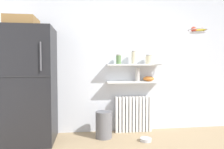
# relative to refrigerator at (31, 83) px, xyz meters

# --- Properties ---
(back_wall) EXTENTS (7.04, 0.10, 2.60)m
(back_wall) POSITION_rel_refrigerator_xyz_m (1.48, 0.40, 0.38)
(back_wall) COLOR silver
(back_wall) RESTS_ON ground_plane
(refrigerator) EXTENTS (0.72, 0.72, 1.93)m
(refrigerator) POSITION_rel_refrigerator_xyz_m (0.00, 0.00, 0.00)
(refrigerator) COLOR black
(refrigerator) RESTS_ON ground_plane
(radiator) EXTENTS (0.65, 0.12, 0.63)m
(radiator) POSITION_rel_refrigerator_xyz_m (1.70, 0.27, -0.61)
(radiator) COLOR white
(radiator) RESTS_ON ground_plane
(wall_shelf_lower) EXTENTS (0.96, 0.22, 0.02)m
(wall_shelf_lower) POSITION_rel_refrigerator_xyz_m (1.70, 0.24, -0.02)
(wall_shelf_lower) COLOR white
(wall_shelf_upper) EXTENTS (0.96, 0.22, 0.02)m
(wall_shelf_upper) POSITION_rel_refrigerator_xyz_m (1.70, 0.24, 0.28)
(wall_shelf_upper) COLOR white
(storage_jar_0) EXTENTS (0.09, 0.09, 0.17)m
(storage_jar_0) POSITION_rel_refrigerator_xyz_m (1.43, 0.24, 0.38)
(storage_jar_0) COLOR #5B7F4C
(storage_jar_0) RESTS_ON wall_shelf_upper
(storage_jar_1) EXTENTS (0.09, 0.09, 0.23)m
(storage_jar_1) POSITION_rel_refrigerator_xyz_m (1.70, 0.24, 0.41)
(storage_jar_1) COLOR beige
(storage_jar_1) RESTS_ON wall_shelf_upper
(storage_jar_2) EXTENTS (0.12, 0.12, 0.17)m
(storage_jar_2) POSITION_rel_refrigerator_xyz_m (1.97, 0.24, 0.38)
(storage_jar_2) COLOR beige
(storage_jar_2) RESTS_ON wall_shelf_upper
(vase) EXTENTS (0.08, 0.08, 0.24)m
(vase) POSITION_rel_refrigerator_xyz_m (1.77, 0.24, 0.11)
(vase) COLOR #B2ADA8
(vase) RESTS_ON wall_shelf_lower
(shelf_bowl) EXTENTS (0.20, 0.20, 0.09)m
(shelf_bowl) POSITION_rel_refrigerator_xyz_m (1.97, 0.24, 0.03)
(shelf_bowl) COLOR orange
(shelf_bowl) RESTS_ON wall_shelf_lower
(trash_bin) EXTENTS (0.27, 0.27, 0.44)m
(trash_bin) POSITION_rel_refrigerator_xyz_m (1.14, 0.01, -0.70)
(trash_bin) COLOR slate
(trash_bin) RESTS_ON ground_plane
(pet_food_bowl) EXTENTS (0.18, 0.18, 0.05)m
(pet_food_bowl) POSITION_rel_refrigerator_xyz_m (1.79, -0.23, -0.90)
(pet_food_bowl) COLOR #B7B7BC
(pet_food_bowl) RESTS_ON ground_plane
(hanging_fruit_basket) EXTENTS (0.29, 0.29, 0.09)m
(hanging_fruit_basket) POSITION_rel_refrigerator_xyz_m (2.62, -0.24, 0.83)
(hanging_fruit_basket) COLOR #B2B2B7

